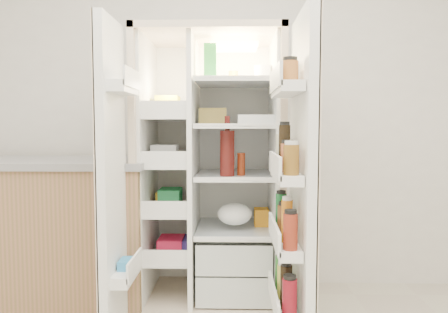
{
  "coord_description": "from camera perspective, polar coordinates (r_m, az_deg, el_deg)",
  "views": [
    {
      "loc": [
        0.02,
        -1.18,
        1.2
      ],
      "look_at": [
        -0.03,
        1.25,
        1.02
      ],
      "focal_mm": 34.0,
      "sensor_mm": 36.0,
      "label": 1
    }
  ],
  "objects": [
    {
      "name": "fridge_door",
      "position": [
        2.19,
        10.01,
        -4.48
      ],
      "size": [
        0.17,
        0.58,
        1.72
      ],
      "color": "white",
      "rests_on": "floor"
    },
    {
      "name": "refrigerator",
      "position": [
        2.88,
        -1.39,
        -4.98
      ],
      "size": [
        0.92,
        0.7,
        1.8
      ],
      "color": "beige",
      "rests_on": "floor"
    },
    {
      "name": "wall_back",
      "position": [
        3.19,
        0.81,
        6.82
      ],
      "size": [
        4.0,
        0.02,
        2.7
      ],
      "primitive_type": "cube",
      "color": "silver",
      "rests_on": "floor"
    },
    {
      "name": "freezer_door",
      "position": [
        2.35,
        -14.78,
        -3.57
      ],
      "size": [
        0.15,
        0.4,
        1.72
      ],
      "color": "white",
      "rests_on": "floor"
    },
    {
      "name": "kitchen_counter",
      "position": [
        3.1,
        -22.02,
        -9.38
      ],
      "size": [
        1.35,
        0.72,
        0.98
      ],
      "color": "#9D6D4E",
      "rests_on": "floor"
    }
  ]
}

